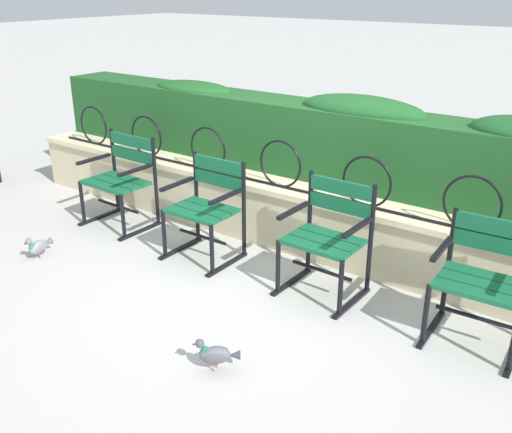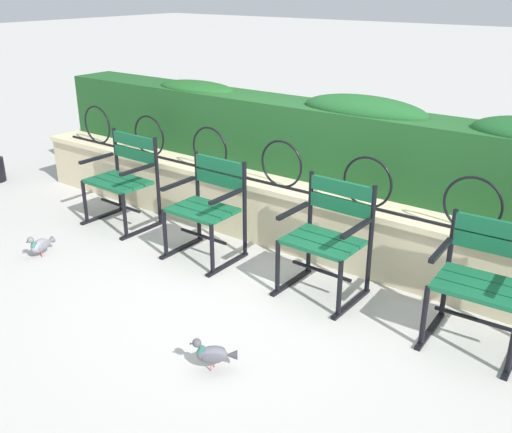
% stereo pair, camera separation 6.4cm
% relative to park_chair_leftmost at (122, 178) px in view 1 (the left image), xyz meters
% --- Properties ---
extents(ground_plane, '(60.00, 60.00, 0.00)m').
position_rel_park_chair_leftmost_xyz_m(ground_plane, '(1.74, -0.27, -0.47)').
color(ground_plane, '#B7B5AF').
extents(stone_wall, '(6.68, 0.41, 0.56)m').
position_rel_park_chair_leftmost_xyz_m(stone_wall, '(1.74, 0.51, -0.18)').
color(stone_wall, beige).
rests_on(stone_wall, ground).
extents(iron_arch_fence, '(6.16, 0.02, 0.42)m').
position_rel_park_chair_leftmost_xyz_m(iron_arch_fence, '(1.57, 0.43, 0.28)').
color(iron_arch_fence, black).
rests_on(iron_arch_fence, stone_wall).
extents(hedge_row, '(6.55, 0.50, 0.77)m').
position_rel_park_chair_leftmost_xyz_m(hedge_row, '(1.78, 0.93, 0.45)').
color(hedge_row, '#1E5123').
rests_on(hedge_row, stone_wall).
extents(park_chair_leftmost, '(0.64, 0.53, 0.87)m').
position_rel_park_chair_leftmost_xyz_m(park_chair_leftmost, '(0.00, 0.00, 0.00)').
color(park_chair_leftmost, '#145B38').
rests_on(park_chair_leftmost, ground).
extents(park_chair_centre_left, '(0.57, 0.52, 0.85)m').
position_rel_park_chair_leftmost_xyz_m(park_chair_centre_left, '(1.14, -0.07, -0.01)').
color(park_chair_centre_left, '#145B38').
rests_on(park_chair_centre_left, ground).
extents(park_chair_centre_right, '(0.59, 0.53, 0.87)m').
position_rel_park_chair_leftmost_xyz_m(park_chair_centre_right, '(2.27, -0.01, -0.01)').
color(park_chair_centre_right, '#145B38').
rests_on(park_chair_centre_right, ground).
extents(park_chair_rightmost, '(0.60, 0.55, 0.82)m').
position_rel_park_chair_leftmost_xyz_m(park_chair_rightmost, '(3.40, -0.00, -0.02)').
color(park_chair_rightmost, '#145B38').
rests_on(park_chair_rightmost, ground).
extents(pigeon_near_chairs, '(0.14, 0.29, 0.22)m').
position_rel_park_chair_leftmost_xyz_m(pigeon_near_chairs, '(-0.01, -0.98, -0.36)').
color(pigeon_near_chairs, gray).
rests_on(pigeon_near_chairs, ground).
extents(pigeon_far_side, '(0.25, 0.22, 0.22)m').
position_rel_park_chair_leftmost_xyz_m(pigeon_far_side, '(2.22, -1.28, -0.36)').
color(pigeon_far_side, '#5B5B66').
rests_on(pigeon_far_side, ground).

